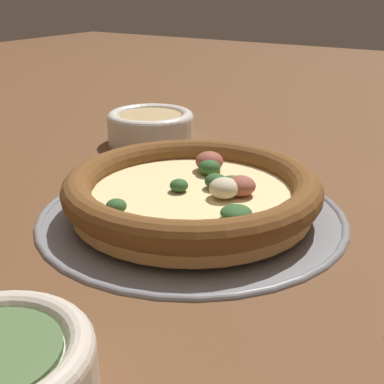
{
  "coord_description": "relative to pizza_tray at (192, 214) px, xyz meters",
  "views": [
    {
      "loc": [
        0.43,
        0.27,
        0.23
      ],
      "look_at": [
        0.0,
        0.0,
        0.03
      ],
      "focal_mm": 50.0,
      "sensor_mm": 36.0,
      "label": 1
    }
  ],
  "objects": [
    {
      "name": "pizza_tray",
      "position": [
        0.0,
        0.0,
        0.0
      ],
      "size": [
        0.32,
        0.32,
        0.01
      ],
      "color": "gray",
      "rests_on": "ground_plane"
    },
    {
      "name": "ground_plane",
      "position": [
        0.0,
        0.0,
        -0.0
      ],
      "size": [
        3.0,
        3.0,
        0.0
      ],
      "primitive_type": "plane",
      "color": "brown"
    },
    {
      "name": "pizza",
      "position": [
        -0.0,
        0.0,
        0.03
      ],
      "size": [
        0.27,
        0.27,
        0.04
      ],
      "color": "tan",
      "rests_on": "pizza_tray"
    },
    {
      "name": "bowl_near",
      "position": [
        -0.19,
        -0.19,
        0.02
      ],
      "size": [
        0.13,
        0.13,
        0.05
      ],
      "color": "silver",
      "rests_on": "ground_plane"
    }
  ]
}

